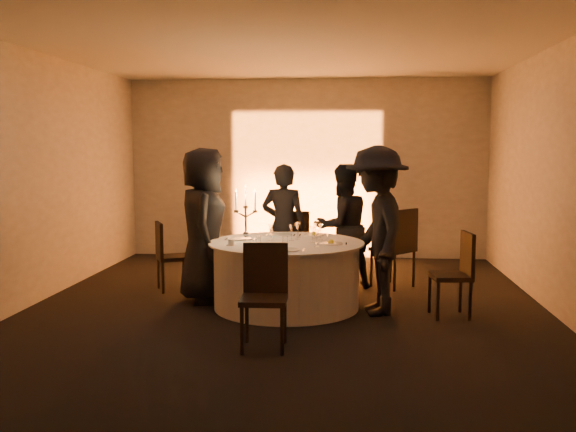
# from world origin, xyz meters

# --- Properties ---
(floor) EXTENTS (7.00, 7.00, 0.00)m
(floor) POSITION_xyz_m (0.00, 0.00, 0.00)
(floor) COLOR black
(floor) RESTS_ON ground
(ceiling) EXTENTS (7.00, 7.00, 0.00)m
(ceiling) POSITION_xyz_m (0.00, 0.00, 3.00)
(ceiling) COLOR silver
(ceiling) RESTS_ON wall_back
(wall_back) EXTENTS (7.00, 0.00, 7.00)m
(wall_back) POSITION_xyz_m (0.00, 3.50, 1.50)
(wall_back) COLOR #A7A19B
(wall_back) RESTS_ON floor
(wall_front) EXTENTS (7.00, 0.00, 7.00)m
(wall_front) POSITION_xyz_m (0.00, -3.50, 1.50)
(wall_front) COLOR #A7A19B
(wall_front) RESTS_ON floor
(wall_left) EXTENTS (0.00, 7.00, 7.00)m
(wall_left) POSITION_xyz_m (-3.00, 0.00, 1.50)
(wall_left) COLOR #A7A19B
(wall_left) RESTS_ON floor
(wall_right) EXTENTS (0.00, 7.00, 7.00)m
(wall_right) POSITION_xyz_m (3.00, 0.00, 1.50)
(wall_right) COLOR #A7A19B
(wall_right) RESTS_ON floor
(uplighter_fixture) EXTENTS (0.25, 0.12, 0.10)m
(uplighter_fixture) POSITION_xyz_m (0.00, 3.20, 0.05)
(uplighter_fixture) COLOR black
(uplighter_fixture) RESTS_ON floor
(banquet_table) EXTENTS (1.80, 1.80, 0.77)m
(banquet_table) POSITION_xyz_m (0.00, 0.00, 0.38)
(banquet_table) COLOR black
(banquet_table) RESTS_ON floor
(chair_left) EXTENTS (0.53, 0.53, 0.90)m
(chair_left) POSITION_xyz_m (-1.62, 0.73, 0.50)
(chair_left) COLOR black
(chair_left) RESTS_ON floor
(chair_back_left) EXTENTS (0.44, 0.44, 0.99)m
(chair_back_left) POSITION_xyz_m (-0.03, 1.51, 0.56)
(chair_back_left) COLOR black
(chair_back_left) RESTS_ON floor
(chair_back_right) EXTENTS (0.65, 0.65, 1.06)m
(chair_back_right) POSITION_xyz_m (1.37, 1.17, 0.60)
(chair_back_right) COLOR black
(chair_back_right) RESTS_ON floor
(chair_right) EXTENTS (0.46, 0.46, 0.94)m
(chair_right) POSITION_xyz_m (1.91, -0.24, 0.53)
(chair_right) COLOR black
(chair_right) RESTS_ON floor
(chair_front) EXTENTS (0.44, 0.44, 0.97)m
(chair_front) POSITION_xyz_m (-0.06, -1.49, 0.54)
(chair_front) COLOR black
(chair_front) RESTS_ON floor
(guest_left) EXTENTS (0.75, 1.00, 1.86)m
(guest_left) POSITION_xyz_m (-1.02, 0.20, 0.93)
(guest_left) COLOR black
(guest_left) RESTS_ON floor
(guest_back_left) EXTENTS (0.65, 0.47, 1.64)m
(guest_back_left) POSITION_xyz_m (-0.14, 1.05, 0.82)
(guest_back_left) COLOR black
(guest_back_left) RESTS_ON floor
(guest_back_right) EXTENTS (1.00, 0.94, 1.64)m
(guest_back_right) POSITION_xyz_m (0.63, 1.06, 0.82)
(guest_back_right) COLOR black
(guest_back_right) RESTS_ON floor
(guest_right) EXTENTS (0.89, 1.31, 1.88)m
(guest_right) POSITION_xyz_m (1.03, -0.17, 0.94)
(guest_right) COLOR black
(guest_right) RESTS_ON floor
(plate_left) EXTENTS (0.36, 0.27, 0.01)m
(plate_left) POSITION_xyz_m (-0.56, 0.14, 0.78)
(plate_left) COLOR white
(plate_left) RESTS_ON banquet_table
(plate_back_left) EXTENTS (0.36, 0.28, 0.01)m
(plate_back_left) POSITION_xyz_m (-0.12, 0.53, 0.78)
(plate_back_left) COLOR white
(plate_back_left) RESTS_ON banquet_table
(plate_back_right) EXTENTS (0.36, 0.24, 0.08)m
(plate_back_right) POSITION_xyz_m (0.29, 0.56, 0.79)
(plate_back_right) COLOR white
(plate_back_right) RESTS_ON banquet_table
(plate_right) EXTENTS (0.36, 0.26, 0.08)m
(plate_right) POSITION_xyz_m (0.52, -0.12, 0.79)
(plate_right) COLOR white
(plate_right) RESTS_ON banquet_table
(plate_front) EXTENTS (0.35, 0.25, 0.01)m
(plate_front) POSITION_xyz_m (0.08, -0.61, 0.78)
(plate_front) COLOR white
(plate_front) RESTS_ON banquet_table
(coffee_cup) EXTENTS (0.11, 0.11, 0.07)m
(coffee_cup) POSITION_xyz_m (-0.59, -0.32, 0.80)
(coffee_cup) COLOR white
(coffee_cup) RESTS_ON banquet_table
(candelabra) EXTENTS (0.28, 0.13, 0.66)m
(candelabra) POSITION_xyz_m (-0.49, 0.11, 1.00)
(candelabra) COLOR silver
(candelabra) RESTS_ON banquet_table
(wine_glass_a) EXTENTS (0.07, 0.07, 0.19)m
(wine_glass_a) POSITION_xyz_m (0.37, -0.34, 0.91)
(wine_glass_a) COLOR white
(wine_glass_a) RESTS_ON banquet_table
(wine_glass_b) EXTENTS (0.07, 0.07, 0.19)m
(wine_glass_b) POSITION_xyz_m (0.30, -0.02, 0.91)
(wine_glass_b) COLOR white
(wine_glass_b) RESTS_ON banquet_table
(wine_glass_c) EXTENTS (0.07, 0.07, 0.19)m
(wine_glass_c) POSITION_xyz_m (0.39, 0.18, 0.91)
(wine_glass_c) COLOR white
(wine_glass_c) RESTS_ON banquet_table
(wine_glass_d) EXTENTS (0.07, 0.07, 0.19)m
(wine_glass_d) POSITION_xyz_m (-0.19, 0.11, 0.91)
(wine_glass_d) COLOR white
(wine_glass_d) RESTS_ON banquet_table
(wine_glass_e) EXTENTS (0.07, 0.07, 0.19)m
(wine_glass_e) POSITION_xyz_m (0.32, 0.27, 0.91)
(wine_glass_e) COLOR white
(wine_glass_e) RESTS_ON banquet_table
(wine_glass_f) EXTENTS (0.07, 0.07, 0.19)m
(wine_glass_f) POSITION_xyz_m (-0.14, -0.31, 0.91)
(wine_glass_f) COLOR white
(wine_glass_f) RESTS_ON banquet_table
(wine_glass_g) EXTENTS (0.07, 0.07, 0.19)m
(wine_glass_g) POSITION_xyz_m (0.11, 0.20, 0.91)
(wine_glass_g) COLOR white
(wine_glass_g) RESTS_ON banquet_table
(wine_glass_h) EXTENTS (0.07, 0.07, 0.19)m
(wine_glass_h) POSITION_xyz_m (0.11, 0.38, 0.91)
(wine_glass_h) COLOR white
(wine_glass_h) RESTS_ON banquet_table
(wine_glass_i) EXTENTS (0.07, 0.07, 0.19)m
(wine_glass_i) POSITION_xyz_m (0.05, 0.09, 0.91)
(wine_glass_i) COLOR white
(wine_glass_i) RESTS_ON banquet_table
(tumbler_a) EXTENTS (0.07, 0.07, 0.09)m
(tumbler_a) POSITION_xyz_m (0.00, -0.19, 0.82)
(tumbler_a) COLOR white
(tumbler_a) RESTS_ON banquet_table
(tumbler_b) EXTENTS (0.07, 0.07, 0.09)m
(tumbler_b) POSITION_xyz_m (-0.30, -0.17, 0.82)
(tumbler_b) COLOR white
(tumbler_b) RESTS_ON banquet_table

